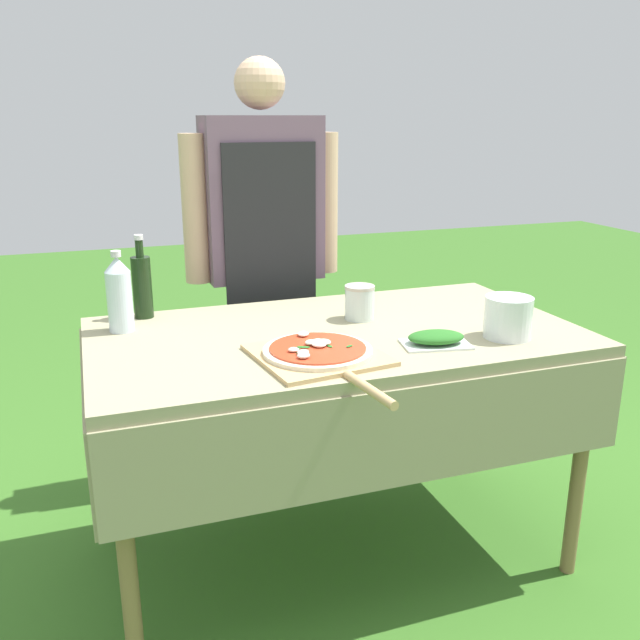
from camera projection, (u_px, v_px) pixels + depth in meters
ground_plane at (335, 551)px, 2.31m from camera, size 12.00×12.00×0.00m
prep_table at (336, 357)px, 2.11m from camera, size 1.50×0.83×0.79m
person_cook at (264, 240)px, 2.61m from camera, size 0.61×0.21×1.63m
pizza_on_peel at (319, 353)px, 1.84m from camera, size 0.37×0.57×0.05m
oil_bottle at (142, 285)px, 2.20m from camera, size 0.06×0.06×0.27m
water_bottle at (119, 294)px, 2.05m from camera, size 0.08×0.08×0.25m
herb_container at (436, 338)px, 1.95m from camera, size 0.21×0.15×0.04m
mixing_tub at (508, 317)px, 2.01m from camera, size 0.14×0.14×0.12m
sauce_jar at (359, 304)px, 2.19m from camera, size 0.10×0.10×0.11m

